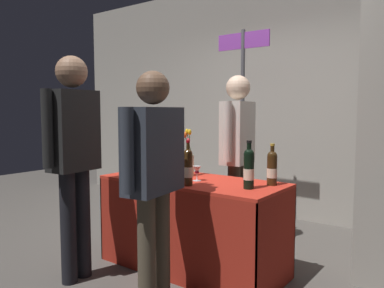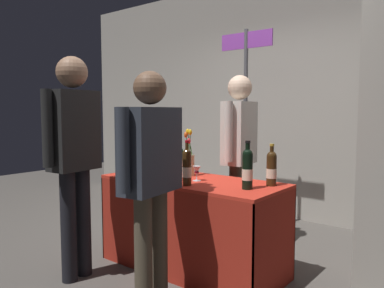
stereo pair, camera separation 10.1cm
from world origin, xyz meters
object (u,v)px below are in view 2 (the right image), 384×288
(display_bottle_0, at_px, (138,159))
(taster_foreground_right, at_px, (151,167))
(wine_glass_mid, at_px, (139,160))
(vendor_presenter, at_px, (239,146))
(wine_glass_near_taster, at_px, (197,171))
(wine_glass_near_vendor, at_px, (162,161))
(tasting_table, at_px, (192,208))
(flower_vase, at_px, (189,161))
(booth_signpost, at_px, (245,107))
(featured_wine_bottle, at_px, (247,168))

(display_bottle_0, relative_size, taster_foreground_right, 0.21)
(display_bottle_0, relative_size, wine_glass_mid, 2.20)
(display_bottle_0, bearing_deg, vendor_presenter, 50.78)
(wine_glass_near_taster, relative_size, taster_foreground_right, 0.08)
(wine_glass_near_taster, xyz_separation_m, vendor_presenter, (-0.01, 0.67, 0.15))
(wine_glass_near_vendor, height_order, wine_glass_mid, wine_glass_mid)
(wine_glass_near_vendor, bearing_deg, taster_foreground_right, -51.34)
(display_bottle_0, distance_m, vendor_presenter, 0.97)
(tasting_table, distance_m, flower_vase, 0.42)
(vendor_presenter, distance_m, booth_signpost, 0.63)
(featured_wine_bottle, distance_m, taster_foreground_right, 0.73)
(flower_vase, xyz_separation_m, vendor_presenter, (0.20, 0.52, 0.11))
(featured_wine_bottle, height_order, booth_signpost, booth_signpost)
(wine_glass_near_taster, distance_m, booth_signpost, 1.27)
(wine_glass_near_taster, relative_size, flower_vase, 0.30)
(wine_glass_near_taster, bearing_deg, booth_signpost, 100.70)
(taster_foreground_right, bearing_deg, flower_vase, 13.28)
(tasting_table, bearing_deg, wine_glass_near_vendor, 163.33)
(vendor_presenter, height_order, booth_signpost, booth_signpost)
(featured_wine_bottle, relative_size, wine_glass_mid, 2.38)
(display_bottle_0, height_order, taster_foreground_right, taster_foreground_right)
(display_bottle_0, xyz_separation_m, taster_foreground_right, (0.73, -0.58, 0.06))
(featured_wine_bottle, relative_size, booth_signpost, 0.16)
(vendor_presenter, relative_size, taster_foreground_right, 1.05)
(wine_glass_near_vendor, height_order, wine_glass_near_taster, wine_glass_near_vendor)
(wine_glass_mid, distance_m, vendor_presenter, 0.97)
(wine_glass_near_vendor, bearing_deg, tasting_table, -16.67)
(wine_glass_near_vendor, bearing_deg, wine_glass_near_taster, -17.32)
(wine_glass_mid, bearing_deg, booth_signpost, 62.96)
(tasting_table, distance_m, wine_glass_mid, 0.77)
(display_bottle_0, bearing_deg, wine_glass_mid, 132.22)
(wine_glass_near_taster, bearing_deg, vendor_presenter, 90.52)
(tasting_table, distance_m, wine_glass_near_taster, 0.34)
(wine_glass_near_vendor, bearing_deg, vendor_presenter, 43.35)
(wine_glass_mid, xyz_separation_m, taster_foreground_right, (0.87, -0.73, 0.09))
(featured_wine_bottle, bearing_deg, tasting_table, 174.44)
(featured_wine_bottle, relative_size, display_bottle_0, 1.08)
(display_bottle_0, distance_m, booth_signpost, 1.36)
(booth_signpost, bearing_deg, wine_glass_mid, -117.04)
(wine_glass_near_taster, distance_m, flower_vase, 0.26)
(tasting_table, bearing_deg, flower_vase, 136.26)
(display_bottle_0, height_order, wine_glass_near_vendor, display_bottle_0)
(featured_wine_bottle, relative_size, wine_glass_near_vendor, 2.55)
(taster_foreground_right, bearing_deg, wine_glass_near_taster, 1.63)
(display_bottle_0, height_order, booth_signpost, booth_signpost)
(wine_glass_near_vendor, height_order, flower_vase, flower_vase)
(flower_vase, xyz_separation_m, taster_foreground_right, (0.32, -0.81, 0.07))
(wine_glass_near_taster, distance_m, taster_foreground_right, 0.67)
(tasting_table, height_order, featured_wine_bottle, featured_wine_bottle)
(featured_wine_bottle, distance_m, wine_glass_near_taster, 0.50)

